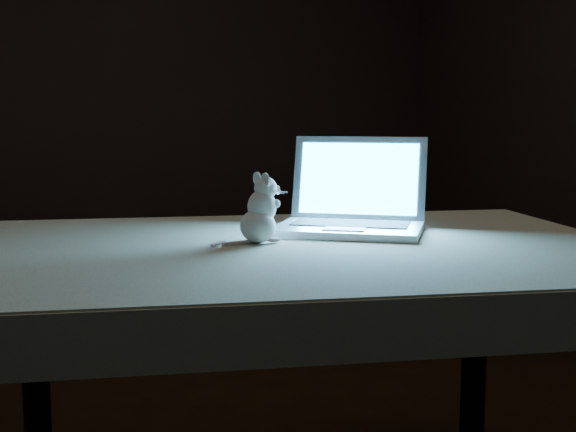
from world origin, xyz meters
TOP-DOWN VIEW (x-y plane):
  - back_wall at (0.00, 2.50)m, footprint 4.50×0.04m
  - table at (-0.05, -0.02)m, footprint 1.77×1.42m
  - tablecloth at (-0.06, 0.03)m, footprint 1.99×1.82m
  - laptop at (0.18, 0.07)m, footprint 0.50×0.50m
  - plush_mouse at (-0.11, 0.03)m, footprint 0.18×0.18m

SIDE VIEW (x-z plane):
  - table at x=-0.05m, z-range 0.00..0.82m
  - tablecloth at x=-0.06m, z-range 0.72..0.83m
  - plush_mouse at x=-0.11m, z-range 0.83..1.00m
  - laptop at x=0.18m, z-range 0.83..1.09m
  - back_wall at x=0.00m, z-range 0.00..2.60m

